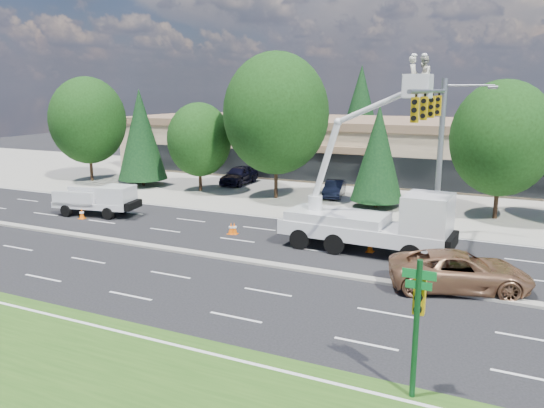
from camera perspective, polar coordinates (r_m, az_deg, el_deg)
The scene contains 24 objects.
ground at distance 27.63m, azimuth -6.99°, elevation -5.55°, with size 140.00×140.00×0.00m, color black.
concrete_apron at distance 45.30m, azimuth 6.53°, elevation 1.48°, with size 140.00×22.00×0.01m, color gray.
road_median at distance 27.61m, azimuth -6.99°, elevation -5.43°, with size 120.00×0.55×0.12m, color gray.
strip_mall at distance 54.35m, azimuth 10.00°, elevation 6.18°, with size 50.40×15.40×5.50m.
tree_front_a at distance 51.93m, azimuth -19.20°, elevation 8.48°, with size 6.89×6.89×9.56m.
tree_front_b at distance 48.03m, azimuth -13.92°, elevation 7.28°, with size 4.29×4.29×8.46m.
tree_front_c at distance 44.53m, azimuth -7.84°, elevation 6.87°, with size 5.31×5.31×7.37m.
tree_front_d at distance 41.00m, azimuth 0.44°, elevation 9.70°, with size 8.10×8.10×11.23m.
tree_front_e at distance 38.57m, azimuth 11.34°, elevation 5.38°, with size 3.73×3.73×7.36m.
tree_front_f at distance 37.36m, azimuth 23.49°, elevation 6.48°, with size 6.52×6.52×9.05m.
tree_back_a at distance 71.86m, azimuth -1.46°, elevation 9.94°, with size 5.22×5.22×10.29m.
tree_back_b at distance 66.76m, azimuth 9.52°, elevation 10.08°, with size 5.74×5.74×11.31m.
tree_back_c at distance 64.47m, azimuth 21.64°, elevation 7.91°, with size 4.24×4.24×8.36m.
signal_mast at distance 29.64m, azimuth 17.26°, elevation 7.17°, with size 2.76×10.16×9.00m.
street_sign_pole at distance 15.19m, azimuth 15.38°, elevation -11.29°, with size 0.90×0.44×4.00m.
utility_pickup at distance 37.71m, azimuth -17.99°, elevation 0.10°, with size 5.68×2.93×2.07m.
bucket_truck at distance 27.82m, azimuth 11.42°, elevation -0.91°, with size 8.90×3.21×10.06m.
traffic_cone_a at distance 37.23m, azimuth -19.78°, elevation -0.99°, with size 0.40×0.40×0.70m.
traffic_cone_b at distance 31.45m, azimuth -4.42°, elevation -2.64°, with size 0.40×0.40×0.70m.
traffic_cone_c at distance 31.44m, azimuth -4.07°, elevation -2.64°, with size 0.40×0.40×0.70m.
traffic_cone_d at distance 28.43m, azimuth 10.52°, elevation -4.44°, with size 0.40×0.40×0.70m.
minivan at distance 24.11m, azimuth 19.54°, elevation -6.80°, with size 2.73×5.91×1.64m, color #9C6D4B.
parked_car_west at distance 47.94m, azimuth -3.56°, elevation 3.14°, with size 1.97×4.88×1.66m, color black.
parked_car_east at distance 42.38m, azimuth 6.71°, elevation 1.64°, with size 1.40×4.01×1.32m, color black.
Camera 1 is at (14.12, -22.22, 8.40)m, focal length 35.00 mm.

